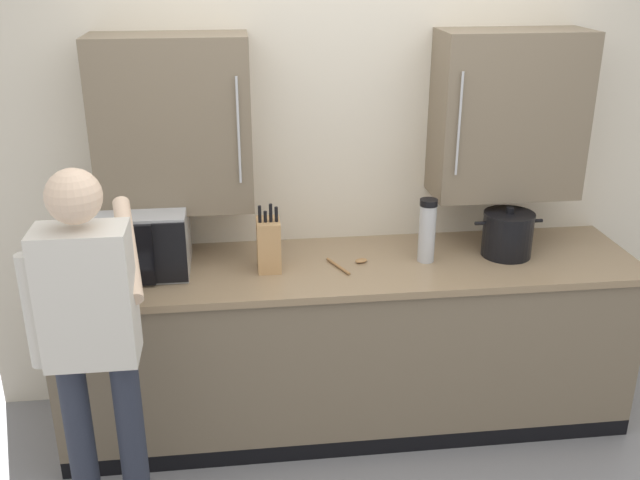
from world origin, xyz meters
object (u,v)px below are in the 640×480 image
at_px(wooden_spoon, 350,263).
at_px(person_figure, 92,335).
at_px(microwave_oven, 128,240).
at_px(thermos_flask, 427,230).
at_px(stock_pot, 508,234).
at_px(knife_block, 269,244).

xyz_separation_m(wooden_spoon, person_figure, (-1.10, -0.70, 0.07)).
bearing_deg(person_figure, microwave_oven, 86.33).
bearing_deg(thermos_flask, person_figure, -154.47).
distance_m(thermos_flask, person_figure, 1.64).
bearing_deg(stock_pot, microwave_oven, 178.88).
bearing_deg(microwave_oven, wooden_spoon, -3.46).
relative_size(stock_pot, knife_block, 1.03).
xyz_separation_m(stock_pot, thermos_flask, (-0.42, -0.02, 0.05)).
relative_size(wooden_spoon, thermos_flask, 0.64).
xyz_separation_m(thermos_flask, person_figure, (-1.48, -0.71, -0.08)).
distance_m(microwave_oven, stock_pot, 1.85).
xyz_separation_m(microwave_oven, person_figure, (-0.05, -0.76, -0.08)).
distance_m(stock_pot, thermos_flask, 0.42).
xyz_separation_m(knife_block, person_figure, (-0.71, -0.70, -0.05)).
relative_size(microwave_oven, stock_pot, 1.50).
height_order(microwave_oven, knife_block, knife_block).
xyz_separation_m(microwave_oven, knife_block, (0.66, -0.06, -0.03)).
relative_size(microwave_oven, knife_block, 1.53).
xyz_separation_m(stock_pot, wooden_spoon, (-0.80, -0.03, -0.10)).
height_order(microwave_oven, person_figure, person_figure).
bearing_deg(knife_block, thermos_flask, 0.33).
bearing_deg(thermos_flask, stock_pot, 2.79).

